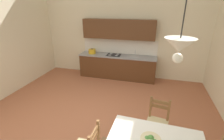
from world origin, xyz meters
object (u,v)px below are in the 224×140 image
Objects in this scene: dining_chair_kitchen_side at (157,123)px; fruit_bowl at (150,140)px; kitchen_cabinetry at (118,56)px; pendant_lamp at (179,46)px.

dining_chair_kitchen_side reaches higher than fruit_bowl.
kitchen_cabinetry is 4.54m from pendant_lamp.
pendant_lamp is at bearing -40.65° from fruit_bowl.
fruit_bowl is 1.46m from pendant_lamp.
dining_chair_kitchen_side is at bearing -62.66° from kitchen_cabinetry.
pendant_lamp is (0.05, -1.05, 1.82)m from dining_chair_kitchen_side.
fruit_bowl is (1.41, -3.87, -0.04)m from kitchen_cabinetry.
kitchen_cabinetry is 9.74× the size of fruit_bowl.
pendant_lamp reaches higher than dining_chair_kitchen_side.
fruit_bowl is (-0.12, -0.90, 0.37)m from dining_chair_kitchen_side.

